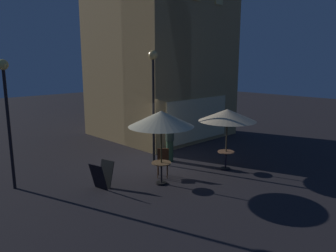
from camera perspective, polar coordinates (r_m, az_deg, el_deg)
ground_plane at (r=13.02m, az=-2.48°, el=-7.06°), size 60.00×60.00×0.00m
cafe_building at (r=16.92m, az=-1.55°, el=13.56°), size 6.27×6.17×9.53m
street_lamp_near_corner at (r=12.73m, az=-2.62°, el=7.69°), size 0.36×0.36×4.53m
street_lamp_down_street at (r=11.29m, az=-26.63°, el=4.28°), size 0.33×0.33×4.17m
menu_sandwich_board at (r=10.91m, az=-11.55°, el=-8.49°), size 0.75×0.68×0.87m
cafe_table_0 at (r=12.68m, az=10.15°, el=-5.44°), size 0.63×0.63×0.72m
cafe_table_1 at (r=11.03m, az=-1.17°, el=-7.59°), size 0.67×0.67×0.76m
patio_umbrella_0 at (r=12.31m, az=10.41°, el=1.86°), size 2.16×2.16×2.36m
patio_umbrella_1 at (r=10.60m, az=-1.21°, el=1.25°), size 2.18×2.18×2.52m
cafe_chair_0 at (r=11.75m, az=-0.91°, el=-5.99°), size 0.59×0.59×1.01m
patron_standing_0 at (r=13.42m, az=0.31°, el=-2.87°), size 0.35×0.35×1.63m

